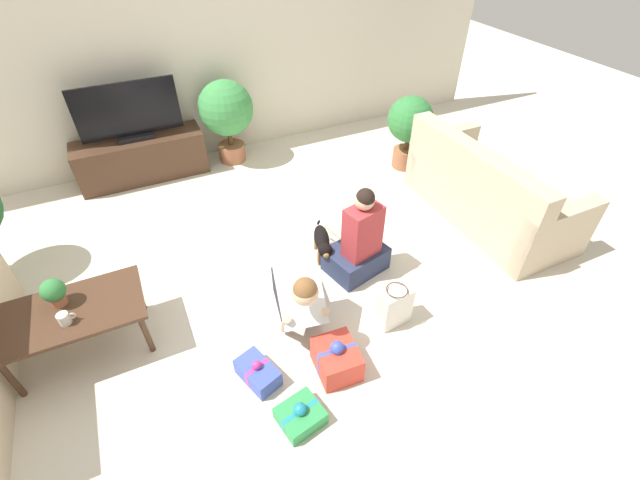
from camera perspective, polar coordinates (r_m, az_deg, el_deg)
The scene contains 17 objects.
ground_plane at distance 3.98m, azimuth -6.77°, elevation -5.28°, with size 16.00×16.00×0.00m, color beige.
wall_back at distance 5.59m, azimuth -17.93°, elevation 22.77°, with size 8.40×0.06×2.60m.
sofa_right at distance 4.82m, azimuth 21.42°, elevation 5.95°, with size 0.86×1.83×0.88m.
coffee_table at distance 3.65m, azimuth -30.24°, elevation -8.65°, with size 1.01×0.59×0.44m.
tv_console at distance 5.65m, azimuth -22.63°, elevation 10.06°, with size 1.46×0.46×0.51m.
tv at distance 5.42m, azimuth -24.12°, elevation 14.99°, with size 1.12×0.20×0.65m.
potted_plant_corner_right at distance 5.42m, azimuth 11.87°, elevation 14.84°, with size 0.54×0.54×0.90m.
potted_plant_back_right at distance 5.54m, azimuth -12.39°, elevation 16.36°, with size 0.66×0.66×1.03m.
person_kneeling at distance 3.38m, azimuth -2.99°, elevation -7.27°, with size 0.45×0.81×0.77m.
person_sitting at distance 3.85m, azimuth 5.17°, elevation -0.50°, with size 0.60×0.56×0.92m.
dog at distance 4.00m, azimuth 0.33°, elevation -0.22°, with size 0.25×0.53×0.33m.
gift_box_a at distance 3.11m, azimuth -2.63°, elevation -22.30°, with size 0.33×0.31×0.19m.
gift_box_b at distance 3.27m, azimuth 2.22°, elevation -15.55°, with size 0.32×0.37×0.31m.
gift_box_c at distance 3.29m, azimuth -8.30°, elevation -17.07°, with size 0.29×0.38×0.20m.
gift_bag_a at distance 3.55m, azimuth 9.87°, elevation -8.72°, with size 0.28×0.19×0.38m.
mug at distance 3.51m, azimuth -30.92°, elevation -8.98°, with size 0.12×0.08×0.09m.
tabletop_plant at distance 3.63m, azimuth -31.97°, elevation -5.87°, with size 0.17×0.17×0.22m.
Camera 1 is at (-0.76, -2.70, 2.83)m, focal length 24.00 mm.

